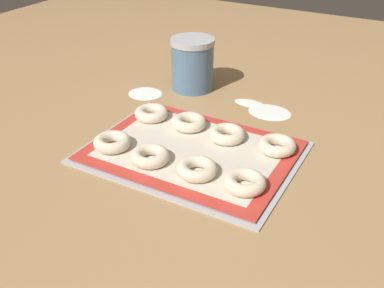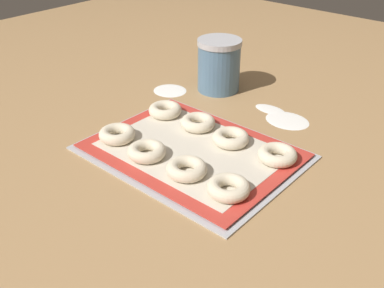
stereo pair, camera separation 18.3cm
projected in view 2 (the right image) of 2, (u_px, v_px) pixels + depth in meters
The scene contains 15 objects.
ground_plane at pixel (191, 158), 1.01m from camera, with size 2.80×2.80×0.00m, color #A87F51.
baking_tray at pixel (192, 152), 1.03m from camera, with size 0.47×0.36×0.01m.
baking_mat at pixel (192, 150), 1.03m from camera, with size 0.45×0.33×0.00m.
bagel_front_far_left at pixel (117, 134), 1.06m from camera, with size 0.09×0.09×0.03m.
bagel_front_mid_left at pixel (147, 151), 0.99m from camera, with size 0.09×0.09×0.03m.
bagel_front_mid_right at pixel (187, 169), 0.93m from camera, with size 0.09×0.09×0.03m.
bagel_front_far_right at pixel (228, 188), 0.88m from camera, with size 0.09×0.09×0.03m.
bagel_back_far_left at pixel (165, 110), 1.17m from camera, with size 0.09×0.09×0.03m.
bagel_back_mid_left at pixel (198, 123), 1.11m from camera, with size 0.09×0.09×0.03m.
bagel_back_mid_right at pixel (231, 138), 1.04m from camera, with size 0.09×0.09×0.03m.
bagel_back_far_right at pixel (277, 155), 0.98m from camera, with size 0.09×0.09×0.03m.
flour_canister at pixel (219, 65), 1.31m from camera, with size 0.13×0.13×0.15m.
flour_patch_near at pixel (271, 109), 1.23m from camera, with size 0.09×0.05×0.00m.
flour_patch_far at pixel (287, 120), 1.17m from camera, with size 0.12×0.10×0.00m.
flour_patch_side at pixel (170, 90), 1.34m from camera, with size 0.10×0.09×0.00m.
Camera 2 is at (0.56, -0.64, 0.54)m, focal length 42.00 mm.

